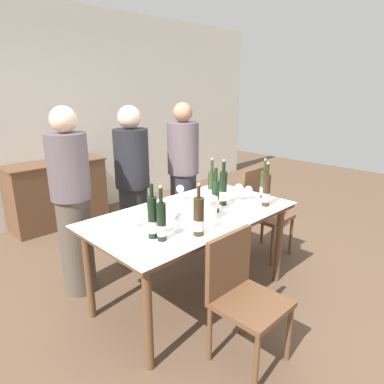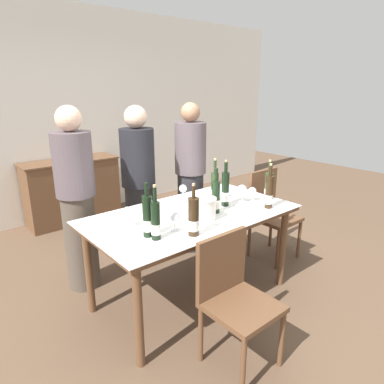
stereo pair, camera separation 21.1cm
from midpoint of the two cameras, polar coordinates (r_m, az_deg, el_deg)
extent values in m
plane|color=brown|center=(3.15, 2.01, -17.01)|extent=(12.00, 12.00, 0.00)
cube|color=silver|center=(4.97, -19.69, 11.95)|extent=(8.00, 0.10, 2.80)
cube|color=brown|center=(4.85, -18.14, 0.08)|extent=(1.19, 0.44, 0.83)
cube|color=brown|center=(4.75, -18.61, 4.97)|extent=(1.23, 0.46, 0.02)
cylinder|color=brown|center=(2.31, -6.18, -20.10)|extent=(0.06, 0.06, 0.74)
cylinder|color=brown|center=(3.26, 16.67, -8.95)|extent=(0.06, 0.06, 0.74)
cylinder|color=brown|center=(2.87, -14.79, -12.61)|extent=(0.06, 0.06, 0.74)
cylinder|color=brown|center=(3.68, 6.97, -5.29)|extent=(0.06, 0.06, 0.74)
cube|color=brown|center=(2.79, 2.17, -4.03)|extent=(1.67, 0.91, 0.04)
cube|color=white|center=(2.78, 2.17, -3.63)|extent=(1.70, 0.94, 0.01)
cylinder|color=white|center=(2.63, 4.35, -2.82)|extent=(0.18, 0.18, 0.17)
cylinder|color=white|center=(2.61, 4.38, -1.16)|extent=(0.19, 0.19, 0.01)
cylinder|color=black|center=(2.28, -3.44, -4.88)|extent=(0.06, 0.06, 0.26)
cylinder|color=white|center=(2.30, -3.41, -6.21)|extent=(0.06, 0.06, 0.07)
cylinder|color=black|center=(2.22, -3.52, -0.50)|extent=(0.03, 0.03, 0.10)
cylinder|color=tan|center=(2.20, -3.55, 0.98)|extent=(0.02, 0.02, 0.02)
cylinder|color=#332314|center=(2.34, 2.85, -4.21)|extent=(0.08, 0.08, 0.27)
cylinder|color=white|center=(2.36, 2.83, -5.54)|extent=(0.08, 0.08, 0.07)
cylinder|color=#332314|center=(2.28, 2.92, -0.05)|extent=(0.02, 0.02, 0.09)
cylinder|color=tan|center=(2.26, 2.94, 1.21)|extent=(0.02, 0.02, 0.02)
cylinder|color=black|center=(2.32, -4.87, -4.12)|extent=(0.07, 0.07, 0.29)
cylinder|color=silver|center=(2.34, -4.83, -5.57)|extent=(0.07, 0.07, 0.08)
cylinder|color=black|center=(2.26, -4.99, 0.38)|extent=(0.03, 0.03, 0.09)
cylinder|color=#332314|center=(2.96, 14.74, -0.05)|extent=(0.07, 0.07, 0.28)
cylinder|color=white|center=(2.97, 14.65, -1.17)|extent=(0.07, 0.07, 0.08)
cylinder|color=#332314|center=(2.91, 15.01, 3.41)|extent=(0.03, 0.03, 0.09)
cylinder|color=tan|center=(2.90, 15.09, 4.43)|extent=(0.02, 0.02, 0.02)
cylinder|color=black|center=(2.77, 6.17, -0.88)|extent=(0.07, 0.07, 0.26)
cylinder|color=silver|center=(2.79, 6.13, -2.01)|extent=(0.07, 0.07, 0.07)
cylinder|color=black|center=(2.72, 6.30, 2.83)|extent=(0.03, 0.03, 0.11)
cylinder|color=black|center=(2.94, 7.63, 0.43)|extent=(0.07, 0.07, 0.29)
cylinder|color=white|center=(2.96, 7.58, -0.77)|extent=(0.07, 0.07, 0.08)
cylinder|color=black|center=(2.89, 7.78, 4.08)|extent=(0.03, 0.03, 0.09)
cylinder|color=tan|center=(2.88, 7.82, 5.12)|extent=(0.02, 0.02, 0.02)
cylinder|color=#28381E|center=(3.05, 5.78, 0.81)|extent=(0.07, 0.07, 0.26)
cylinder|color=silver|center=(3.07, 5.75, -0.21)|extent=(0.07, 0.07, 0.07)
cylinder|color=#28381E|center=(3.01, 5.88, 4.22)|extent=(0.02, 0.02, 0.11)
cylinder|color=tan|center=(2.99, 5.92, 5.42)|extent=(0.02, 0.02, 0.02)
cylinder|color=#28381E|center=(3.18, 14.51, 0.89)|extent=(0.07, 0.07, 0.25)
cylinder|color=white|center=(3.19, 14.43, -0.05)|extent=(0.07, 0.07, 0.07)
cylinder|color=#28381E|center=(3.14, 14.74, 3.97)|extent=(0.02, 0.02, 0.10)
cylinder|color=tan|center=(3.12, 14.83, 5.04)|extent=(0.02, 0.02, 0.02)
cylinder|color=white|center=(3.13, 11.84, -1.51)|extent=(0.06, 0.06, 0.00)
cylinder|color=white|center=(3.12, 11.88, -0.91)|extent=(0.01, 0.01, 0.06)
sphere|color=white|center=(3.10, 11.94, 0.10)|extent=(0.07, 0.07, 0.07)
cylinder|color=white|center=(2.46, -0.44, -6.34)|extent=(0.06, 0.06, 0.00)
cylinder|color=white|center=(2.45, -0.44, -5.51)|extent=(0.01, 0.01, 0.07)
sphere|color=white|center=(2.42, -0.45, -4.16)|extent=(0.07, 0.07, 0.07)
cylinder|color=white|center=(3.09, 0.46, -1.39)|extent=(0.08, 0.08, 0.00)
cylinder|color=white|center=(3.07, 0.46, -0.62)|extent=(0.01, 0.01, 0.08)
sphere|color=white|center=(3.05, 0.47, 0.56)|extent=(0.07, 0.07, 0.07)
cylinder|color=white|center=(3.08, 10.19, -1.71)|extent=(0.07, 0.07, 0.00)
cylinder|color=white|center=(3.07, 10.23, -0.92)|extent=(0.01, 0.01, 0.08)
sphere|color=white|center=(3.05, 10.30, 0.37)|extent=(0.09, 0.09, 0.09)
cylinder|color=white|center=(2.54, -8.19, -5.76)|extent=(0.06, 0.06, 0.00)
cylinder|color=white|center=(2.52, -8.23, -4.83)|extent=(0.01, 0.01, 0.08)
sphere|color=white|center=(2.50, -8.30, -3.35)|extent=(0.08, 0.08, 0.08)
cylinder|color=brown|center=(3.58, 15.79, -9.25)|extent=(0.03, 0.03, 0.43)
cylinder|color=brown|center=(3.87, 18.94, -7.51)|extent=(0.03, 0.03, 0.43)
cylinder|color=brown|center=(3.77, 11.14, -7.49)|extent=(0.03, 0.03, 0.43)
cylinder|color=brown|center=(4.05, 14.48, -5.98)|extent=(0.03, 0.03, 0.43)
cube|color=brown|center=(3.72, 15.36, -4.27)|extent=(0.42, 0.42, 0.04)
cube|color=brown|center=(3.75, 13.27, 0.10)|extent=(0.42, 0.04, 0.47)
cylinder|color=brown|center=(2.26, 11.49, -26.89)|extent=(0.03, 0.03, 0.42)
cylinder|color=brown|center=(2.49, 17.27, -22.43)|extent=(0.03, 0.03, 0.42)
cylinder|color=brown|center=(2.44, 4.15, -22.63)|extent=(0.03, 0.03, 0.42)
cylinder|color=brown|center=(2.66, 10.24, -19.06)|extent=(0.03, 0.03, 0.42)
cube|color=brown|center=(2.31, 11.12, -18.35)|extent=(0.42, 0.42, 0.04)
cube|color=brown|center=(2.30, 7.67, -11.78)|extent=(0.42, 0.04, 0.42)
cylinder|color=#51473D|center=(3.22, -16.21, -7.97)|extent=(0.28, 0.28, 0.87)
cylinder|color=#594C51|center=(3.00, -17.33, 4.40)|extent=(0.33, 0.33, 0.54)
sphere|color=beige|center=(2.94, -17.98, 11.58)|extent=(0.21, 0.21, 0.21)
cylinder|color=#262628|center=(3.54, -6.87, -5.40)|extent=(0.28, 0.28, 0.83)
cylinder|color=black|center=(3.34, -7.30, 5.70)|extent=(0.33, 0.33, 0.56)
sphere|color=beige|center=(3.28, -7.56, 12.32)|extent=(0.22, 0.22, 0.22)
cylinder|color=#2D2D33|center=(3.80, 1.34, -3.26)|extent=(0.28, 0.28, 0.88)
cylinder|color=#594C51|center=(3.61, 1.42, 7.32)|extent=(0.33, 0.33, 0.53)
sphere|color=#A37556|center=(3.57, 1.46, 13.14)|extent=(0.20, 0.20, 0.20)
camera|label=1|loc=(0.11, -87.78, 0.68)|focal=32.00mm
camera|label=2|loc=(0.11, 92.22, -0.68)|focal=32.00mm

